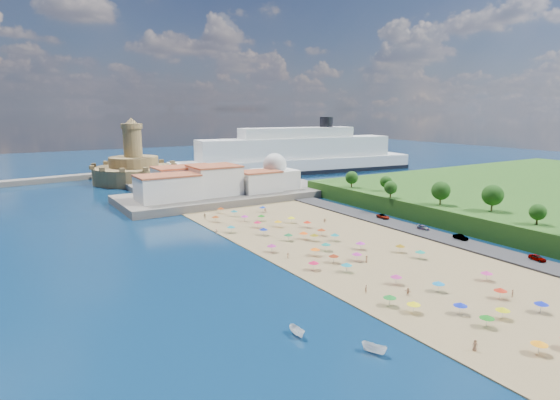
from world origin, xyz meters
TOP-DOWN VIEW (x-y plane):
  - ground at (0.00, 0.00)m, footprint 700.00×700.00m
  - terrace at (10.00, 73.00)m, footprint 90.00×36.00m
  - jetty at (-12.00, 108.00)m, footprint 18.00×70.00m
  - waterfront_buildings at (-3.05, 73.64)m, footprint 57.00×29.00m
  - domed_building at (30.00, 71.00)m, footprint 16.00×16.00m
  - fortress at (-12.00, 138.00)m, footprint 40.00×40.00m
  - cruise_ship at (77.60, 124.59)m, footprint 147.52×38.83m
  - beach_parasols at (-0.99, -8.82)m, footprint 31.39×117.56m
  - beachgoers at (-3.19, -0.89)m, footprint 36.79×104.29m
  - moored_boats at (-29.68, -46.09)m, footprint 9.04×15.01m
  - parked_cars at (36.00, -10.07)m, footprint 2.75×56.66m
  - hillside_trees at (49.63, -9.83)m, footprint 15.63×108.39m

SIDE VIEW (x-z plane):
  - ground at x=0.00m, z-range 0.00..0.00m
  - moored_boats at x=-29.68m, z-range -0.02..1.58m
  - beachgoers at x=-3.19m, z-range 0.19..2.07m
  - jetty at x=-12.00m, z-range 0.00..2.40m
  - parked_cars at x=36.00m, z-range 0.67..2.09m
  - terrace at x=10.00m, z-range 0.00..3.00m
  - beach_parasols at x=-0.99m, z-range 1.05..3.25m
  - fortress at x=-12.00m, z-range -9.52..22.88m
  - waterfront_buildings at x=-3.05m, z-range 2.38..13.38m
  - domed_building at x=30.00m, z-range 1.47..16.47m
  - cruise_ship at x=77.60m, z-range -6.50..25.39m
  - hillside_trees at x=49.63m, z-range 6.13..14.26m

